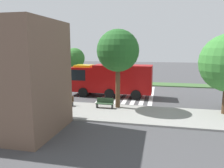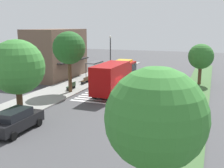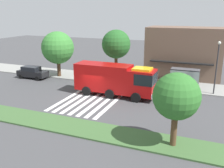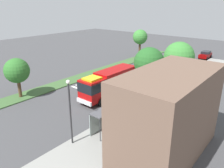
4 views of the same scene
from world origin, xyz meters
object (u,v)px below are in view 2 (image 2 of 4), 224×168
street_lamp (110,52)px  sidewalk_tree_west (69,48)px  parked_car_mid (16,120)px  median_tree_far_west (156,120)px  bench_near_shelter (85,80)px  bench_west_of_shelter (71,86)px  sidewalk_tree_far_west (17,67)px  bus_stop_shelter (97,67)px  fire_truck (116,76)px  median_tree_west (201,57)px

street_lamp → sidewalk_tree_west: bearing=178.2°
parked_car_mid → median_tree_far_west: (-7.73, -12.05, 4.04)m
bench_near_shelter → bench_west_of_shelter: size_ratio=1.00×
bench_west_of_shelter → sidewalk_tree_far_west: 11.02m
bus_stop_shelter → bench_west_of_shelter: bus_stop_shelter is taller
fire_truck → parked_car_mid: size_ratio=2.11×
fire_truck → sidewalk_tree_west: (-2.03, 5.05, 3.26)m
fire_truck → median_tree_far_west: size_ratio=1.47×
bench_west_of_shelter → median_tree_far_west: size_ratio=0.24×
sidewalk_tree_far_west → parked_car_mid: bearing=-145.6°
fire_truck → median_tree_far_west: (-22.18, -9.19, 2.87)m
bench_near_shelter → median_tree_west: 15.85m
sidewalk_tree_west → sidewalk_tree_far_west: bearing=180.0°
bus_stop_shelter → bench_near_shelter: size_ratio=2.19×
sidewalk_tree_west → median_tree_far_west: bearing=-144.7°
sidewalk_tree_far_west → bus_stop_shelter: bearing=1.4°
bus_stop_shelter → bench_west_of_shelter: 8.04m
bus_stop_shelter → street_lamp: bearing=-13.5°
bus_stop_shelter → street_lamp: size_ratio=0.56×
parked_car_mid → bench_west_of_shelter: (13.54, 2.65, -0.32)m
street_lamp → sidewalk_tree_west: size_ratio=0.87×
street_lamp → sidewalk_tree_far_west: sidewalk_tree_far_west is taller
median_tree_far_west → median_tree_west: (30.12, -0.00, -1.08)m
fire_truck → sidewalk_tree_far_west: (-11.24, 5.05, 2.33)m
median_tree_west → fire_truck: bearing=130.8°
bench_near_shelter → sidewalk_tree_far_west: (-14.26, -0.46, 3.81)m
fire_truck → bus_stop_shelter: (7.03, 5.51, -0.19)m
bench_near_shelter → sidewalk_tree_far_west: bearing=-178.2°
street_lamp → sidewalk_tree_far_west: (-21.82, 0.40, 0.60)m
parked_car_mid → median_tree_west: bearing=-27.9°
street_lamp → bench_near_shelter: bearing=173.5°
bench_near_shelter → median_tree_far_west: (-25.20, -14.70, 4.36)m
median_tree_west → bus_stop_shelter: bearing=93.6°
sidewalk_tree_far_west → median_tree_far_west: sidewalk_tree_far_west is taller
bus_stop_shelter → bench_near_shelter: bearing=180.0°
sidewalk_tree_west → median_tree_west: 17.45m
parked_car_mid → median_tree_west: (22.39, -12.05, 2.96)m
parked_car_mid → street_lamp: 25.26m
bench_near_shelter → street_lamp: bearing=-6.5°
sidewalk_tree_far_west → street_lamp: bearing=-1.1°
bench_near_shelter → sidewalk_tree_west: size_ratio=0.22×
fire_truck → street_lamp: (10.58, 4.65, 1.72)m
fire_truck → median_tree_west: median_tree_west is taller
fire_truck → parked_car_mid: fire_truck is taller
bench_west_of_shelter → parked_car_mid: bearing=-168.9°
bench_west_of_shelter → street_lamp: size_ratio=0.26×
street_lamp → sidewalk_tree_far_west: size_ratio=0.93×
street_lamp → sidewalk_tree_west: sidewalk_tree_west is taller
street_lamp → median_tree_far_west: (-32.76, -13.85, 1.15)m
bench_west_of_shelter → sidewalk_tree_west: bearing=-157.9°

